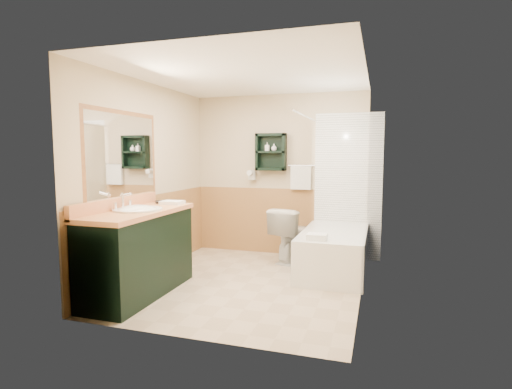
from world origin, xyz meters
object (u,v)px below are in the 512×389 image
object	(u,v)px
hair_dryer	(252,175)
soap_bottle_a	(267,149)
vanity	(139,253)
bathtub	(334,252)
soap_bottle_b	(274,148)
vanity_book	(155,194)
toilet	(293,235)
wall_shelf	(271,152)

from	to	relation	value
hair_dryer	soap_bottle_a	world-z (taller)	soap_bottle_a
vanity	bathtub	xyz separation A→B (m)	(1.92, 1.45, -0.19)
bathtub	soap_bottle_b	world-z (taller)	soap_bottle_b
vanity_book	toilet	bearing A→B (deg)	8.17
bathtub	vanity	bearing A→B (deg)	-142.91
vanity	toilet	distance (m)	2.25
soap_bottle_b	bathtub	bearing A→B (deg)	-33.94
bathtub	soap_bottle_a	xyz separation A→B (m)	(-1.08, 0.66, 1.33)
hair_dryer	soap_bottle_b	world-z (taller)	soap_bottle_b
soap_bottle_b	wall_shelf	bearing A→B (deg)	174.24
wall_shelf	soap_bottle_b	size ratio (longest dim) A/B	5.24
soap_bottle_b	toilet	bearing A→B (deg)	-37.40
hair_dryer	bathtub	size ratio (longest dim) A/B	0.16
hair_dryer	soap_bottle_a	xyz separation A→B (m)	(0.25, -0.03, 0.39)
hair_dryer	toilet	xyz separation A→B (m)	(0.70, -0.30, -0.82)
vanity_book	soap_bottle_b	bearing A→B (deg)	21.54
vanity_book	soap_bottle_b	xyz separation A→B (m)	(1.11, 1.49, 0.58)
vanity	vanity_book	bearing A→B (deg)	104.89
bathtub	soap_bottle_a	world-z (taller)	soap_bottle_a
wall_shelf	soap_bottle_a	distance (m)	0.07
hair_dryer	vanity	xyz separation A→B (m)	(-0.59, -2.14, -0.74)
bathtub	hair_dryer	bearing A→B (deg)	152.61
wall_shelf	toilet	world-z (taller)	wall_shelf
toilet	vanity_book	bearing A→B (deg)	55.47
bathtub	vanity_book	bearing A→B (deg)	-158.27
bathtub	toilet	bearing A→B (deg)	148.13
bathtub	vanity_book	xyz separation A→B (m)	(-2.08, -0.83, 0.76)
bathtub	soap_bottle_b	distance (m)	1.78
vanity_book	soap_bottle_a	size ratio (longest dim) A/B	1.64
toilet	soap_bottle_b	world-z (taller)	soap_bottle_b
hair_dryer	toilet	size ratio (longest dim) A/B	0.31
vanity	soap_bottle_a	xyz separation A→B (m)	(0.84, 2.11, 1.13)
hair_dryer	vanity_book	size ratio (longest dim) A/B	1.13
soap_bottle_b	hair_dryer	bearing A→B (deg)	175.09
toilet	soap_bottle_a	bearing A→B (deg)	-14.96
vanity_book	soap_bottle_b	distance (m)	1.94
bathtub	vanity_book	size ratio (longest dim) A/B	7.09
toilet	soap_bottle_b	distance (m)	1.30
soap_bottle_a	soap_bottle_b	bearing A→B (deg)	0.00
hair_dryer	vanity_book	bearing A→B (deg)	-116.60
wall_shelf	vanity	world-z (taller)	wall_shelf
hair_dryer	wall_shelf	bearing A→B (deg)	-4.76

